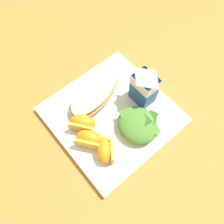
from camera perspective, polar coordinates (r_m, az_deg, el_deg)
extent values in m
plane|color=#C67A33|center=(0.58, 0.00, -1.12)|extent=(3.00, 3.00, 0.00)
cube|color=white|center=(0.58, 0.00, -0.78)|extent=(0.28, 0.28, 0.02)
ellipsoid|color=tan|center=(0.58, -4.38, 4.55)|extent=(0.12, 0.19, 0.03)
ellipsoid|color=maroon|center=(0.57, -4.45, 5.10)|extent=(0.11, 0.17, 0.01)
ellipsoid|color=beige|center=(0.57, -4.50, 5.46)|extent=(0.12, 0.18, 0.01)
ellipsoid|color=#4C8433|center=(0.54, 6.41, -3.20)|extent=(0.10, 0.09, 0.04)
cube|color=#4C8433|center=(0.53, 3.67, -0.25)|extent=(0.03, 0.04, 0.01)
cube|color=#5B8E3D|center=(0.54, 8.92, -2.29)|extent=(0.04, 0.04, 0.02)
cube|color=#4C8433|center=(0.53, 10.47, -4.16)|extent=(0.04, 0.03, 0.02)
cube|color=#336023|center=(0.53, 7.89, -1.81)|extent=(0.03, 0.02, 0.01)
cube|color=#3D7028|center=(0.54, 9.80, -1.38)|extent=(0.03, 0.04, 0.02)
cube|color=#336023|center=(0.54, 9.09, -2.01)|extent=(0.04, 0.03, 0.02)
cube|color=#3D7028|center=(0.54, 7.13, -0.53)|extent=(0.04, 0.04, 0.02)
cube|color=#23569E|center=(0.56, 7.94, 5.72)|extent=(0.06, 0.04, 0.09)
cube|color=white|center=(0.53, 8.36, 7.48)|extent=(0.06, 0.04, 0.03)
pyramid|color=white|center=(0.51, 8.71, 8.96)|extent=(0.06, 0.04, 0.02)
ellipsoid|color=orange|center=(0.54, -7.19, -2.52)|extent=(0.07, 0.06, 0.04)
cube|color=gold|center=(0.54, -7.67, -4.07)|extent=(0.05, 0.04, 0.03)
ellipsoid|color=orange|center=(0.53, -5.66, -6.39)|extent=(0.07, 0.06, 0.04)
cube|color=gold|center=(0.52, -6.14, -8.02)|extent=(0.05, 0.04, 0.03)
ellipsoid|color=orange|center=(0.51, -1.87, -9.39)|extent=(0.07, 0.06, 0.04)
cube|color=gold|center=(0.51, -0.05, -9.30)|extent=(0.05, 0.04, 0.03)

